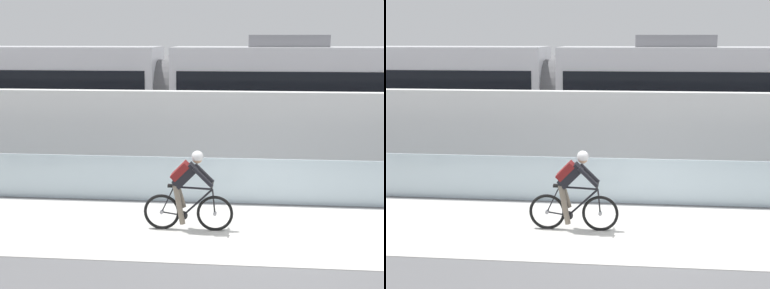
# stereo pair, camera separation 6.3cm
# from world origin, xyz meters

# --- Properties ---
(ground_plane) EXTENTS (200.00, 200.00, 0.00)m
(ground_plane) POSITION_xyz_m (0.00, 0.00, 0.00)
(ground_plane) COLOR slate
(bike_path_deck) EXTENTS (32.00, 3.20, 0.01)m
(bike_path_deck) POSITION_xyz_m (0.00, 0.00, 0.01)
(bike_path_deck) COLOR silver
(bike_path_deck) RESTS_ON ground
(glass_parapet) EXTENTS (32.00, 0.05, 1.05)m
(glass_parapet) POSITION_xyz_m (0.00, 1.85, 0.53)
(glass_parapet) COLOR silver
(glass_parapet) RESTS_ON ground
(concrete_barrier_wall) EXTENTS (32.00, 0.36, 2.39)m
(concrete_barrier_wall) POSITION_xyz_m (0.00, 3.65, 1.19)
(concrete_barrier_wall) COLOR white
(concrete_barrier_wall) RESTS_ON ground
(tram_rail_near) EXTENTS (32.00, 0.08, 0.01)m
(tram_rail_near) POSITION_xyz_m (0.00, 6.13, 0.00)
(tram_rail_near) COLOR #595654
(tram_rail_near) RESTS_ON ground
(tram_rail_far) EXTENTS (32.00, 0.08, 0.01)m
(tram_rail_far) POSITION_xyz_m (0.00, 7.57, 0.00)
(tram_rail_far) COLOR #595654
(tram_rail_far) RESTS_ON ground
(tram) EXTENTS (22.56, 2.54, 3.81)m
(tram) POSITION_xyz_m (-2.52, 6.85, 1.89)
(tram) COLOR silver
(tram) RESTS_ON ground
(cyclist_on_bike) EXTENTS (1.77, 0.58, 1.61)m
(cyclist_on_bike) POSITION_xyz_m (-1.14, -0.00, 0.80)
(cyclist_on_bike) COLOR black
(cyclist_on_bike) RESTS_ON ground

